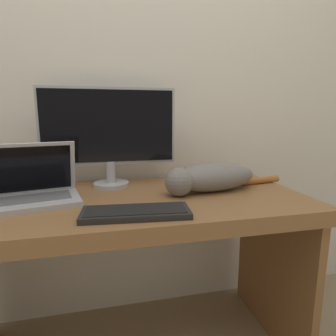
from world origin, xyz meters
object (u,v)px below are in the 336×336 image
monitor (109,132)px  external_keyboard (136,212)px  laptop (30,191)px  cat (210,177)px

monitor → external_keyboard: monitor is taller
laptop → cat: bearing=-11.9°
laptop → cat: laptop is taller
monitor → laptop: bearing=-148.6°
monitor → cat: size_ratio=1.00×
laptop → cat: size_ratio=0.64×
external_keyboard → cat: cat is taller
monitor → external_keyboard: 0.48m
monitor → laptop: 0.41m
monitor → cat: (0.42, -0.18, -0.19)m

